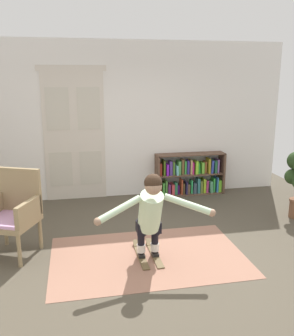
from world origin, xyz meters
The scene contains 8 objects.
ground_plane centered at (0.00, 0.00, 0.00)m, with size 7.20×7.20×0.00m, color #4C4437.
back_wall centered at (0.00, 2.60, 1.45)m, with size 6.00×0.10×2.90m, color silver.
double_door centered at (-1.03, 2.54, 1.23)m, with size 1.22×0.05×2.45m.
rug centered at (-0.18, -0.01, 0.00)m, with size 2.46×1.59×0.01m, color #9A6B56.
bookshelf centered at (1.15, 2.39, 0.36)m, with size 1.36×0.30×0.81m.
wicker_chair centered at (-1.85, 0.44, 0.58)m, with size 0.79×0.79×1.10m.
skis_pair centered at (-0.18, 0.01, 0.02)m, with size 0.28×0.73×0.07m.
person_skier centered at (-0.17, -0.18, 0.69)m, with size 1.41×0.62×1.10m.
Camera 1 is at (-1.04, -4.24, 2.26)m, focal length 39.27 mm.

